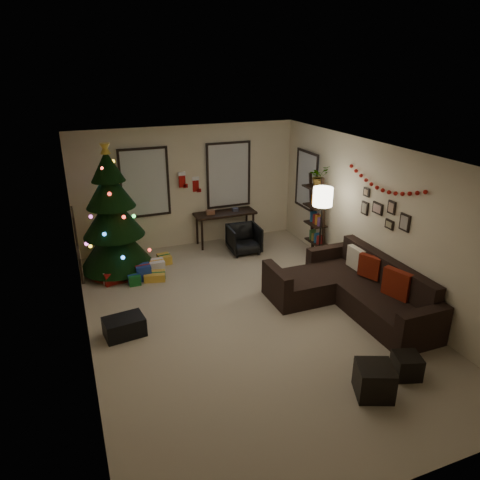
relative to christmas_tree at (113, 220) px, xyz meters
name	(u,v)px	position (x,y,z in m)	size (l,w,h in m)	color
floor	(248,317)	(1.76, -2.59, -1.10)	(7.00, 7.00, 0.00)	tan
ceiling	(249,156)	(1.76, -2.59, 1.60)	(7.00, 7.00, 0.00)	white
wall_back	(188,187)	(1.76, 0.91, 0.25)	(5.00, 5.00, 0.00)	beige
wall_front	(400,381)	(1.76, -6.09, 0.25)	(5.00, 5.00, 0.00)	beige
wall_left	(79,268)	(-0.74, -2.59, 0.25)	(7.00, 7.00, 0.00)	beige
wall_right	(381,222)	(4.26, -2.59, 0.25)	(7.00, 7.00, 0.00)	beige
window_back_left	(145,183)	(0.81, 0.88, 0.45)	(1.05, 0.06, 1.50)	#728CB2
window_back_right	(228,175)	(2.71, 0.88, 0.45)	(1.05, 0.06, 1.50)	#728CB2
window_right_wall	(307,180)	(4.23, -0.04, 0.40)	(0.06, 0.90, 1.30)	#728CB2
christmas_tree	(113,220)	(0.00, 0.00, 0.00)	(1.43, 1.43, 2.67)	black
presents	(145,271)	(0.47, -0.42, -0.99)	(1.43, 1.01, 0.30)	gold
sofa	(352,291)	(3.60, -2.87, -0.82)	(1.90, 2.76, 0.87)	black
pillow_red_a	(397,284)	(3.97, -3.50, -0.46)	(0.13, 0.47, 0.47)	maroon
pillow_red_b	(370,267)	(3.97, -2.79, -0.46)	(0.11, 0.40, 0.40)	maroon
pillow_cream	(356,258)	(3.97, -2.38, -0.47)	(0.11, 0.39, 0.39)	beige
ottoman_near	(374,380)	(2.54, -4.89, -0.89)	(0.45, 0.45, 0.42)	black
ottoman_far	(407,366)	(3.18, -4.75, -0.94)	(0.34, 0.34, 0.32)	black
desk	(225,216)	(2.53, 0.63, -0.44)	(1.40, 0.50, 0.75)	black
desk_chair	(244,239)	(2.74, -0.02, -0.79)	(0.61, 0.57, 0.63)	black
bookshelf	(316,218)	(4.06, -0.81, -0.23)	(0.30, 0.53, 1.81)	black
potted_plant	(319,173)	(4.06, -0.79, 0.74)	(0.51, 0.44, 0.56)	#4C4C4C
floor_lamp	(322,203)	(3.71, -1.55, 0.37)	(0.37, 0.37, 1.77)	black
art_map	(74,227)	(-0.72, -1.73, 0.53)	(0.04, 0.60, 0.50)	black
art_abstract	(80,265)	(-0.72, -2.84, 0.40)	(0.04, 0.45, 0.35)	black
gallery	(384,212)	(4.24, -2.66, 0.47)	(0.03, 1.25, 0.54)	black
garland	(384,183)	(4.21, -2.60, 0.95)	(0.08, 1.90, 0.30)	#A5140C
stocking_left	(182,179)	(1.62, 0.82, 0.46)	(0.20, 0.05, 0.36)	#990F0C
stocking_right	(196,184)	(1.95, 0.92, 0.30)	(0.20, 0.05, 0.36)	#990F0C
storage_bin	(124,327)	(-0.21, -2.36, -0.95)	(0.60, 0.40, 0.30)	black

